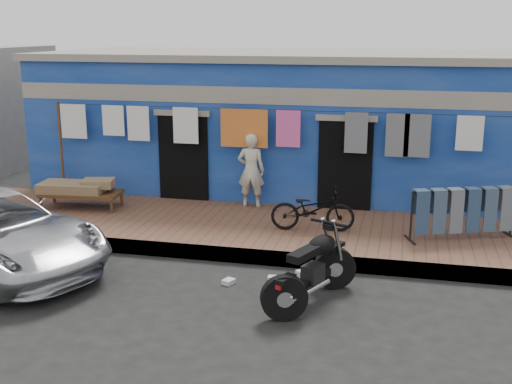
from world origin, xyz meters
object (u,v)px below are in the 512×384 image
(bicycle, at_px, (313,205))
(motorcycle, at_px, (311,267))
(jeans_rack, at_px, (462,213))
(charpoy, at_px, (81,194))
(seated_person, at_px, (251,170))

(bicycle, xyz_separation_m, motorcycle, (0.37, -2.70, -0.18))
(jeans_rack, bearing_deg, charpoy, 177.64)
(motorcycle, bearing_deg, seated_person, 138.02)
(seated_person, bearing_deg, bicycle, 134.66)
(seated_person, relative_size, motorcycle, 0.84)
(motorcycle, bearing_deg, charpoy, 172.53)
(charpoy, bearing_deg, bicycle, -5.18)
(seated_person, relative_size, charpoy, 0.87)
(seated_person, xyz_separation_m, bicycle, (1.50, -1.34, -0.28))
(seated_person, distance_m, motorcycle, 4.48)
(motorcycle, bearing_deg, jeans_rack, 74.31)
(seated_person, height_order, jeans_rack, seated_person)
(seated_person, relative_size, bicycle, 1.02)
(bicycle, relative_size, motorcycle, 0.83)
(bicycle, height_order, motorcycle, bicycle)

